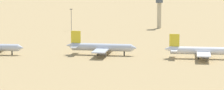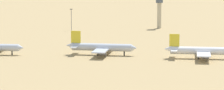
{
  "view_description": "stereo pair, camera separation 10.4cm",
  "coord_description": "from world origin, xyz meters",
  "px_view_note": "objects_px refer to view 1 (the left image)",
  "views": [
    {
      "loc": [
        27.15,
        -345.12,
        55.08
      ],
      "look_at": [
        7.1,
        -4.51,
        6.0
      ],
      "focal_mm": 100.69,
      "sensor_mm": 36.0,
      "label": 1
    },
    {
      "loc": [
        27.25,
        -345.12,
        55.08
      ],
      "look_at": [
        7.1,
        -4.51,
        6.0
      ],
      "focal_mm": 100.69,
      "sensor_mm": 36.0,
      "label": 2
    }
  ],
  "objects_px": {
    "parked_jet_yellow_4": "(201,51)",
    "light_pole_mid": "(71,18)",
    "parked_jet_yellow_3": "(101,47)",
    "control_tower": "(159,8)"
  },
  "relations": [
    {
      "from": "parked_jet_yellow_3",
      "to": "control_tower",
      "type": "height_order",
      "value": "control_tower"
    },
    {
      "from": "parked_jet_yellow_4",
      "to": "light_pole_mid",
      "type": "bearing_deg",
      "value": 128.5
    },
    {
      "from": "control_tower",
      "to": "light_pole_mid",
      "type": "distance_m",
      "value": 67.27
    },
    {
      "from": "parked_jet_yellow_4",
      "to": "light_pole_mid",
      "type": "height_order",
      "value": "light_pole_mid"
    },
    {
      "from": "parked_jet_yellow_3",
      "to": "parked_jet_yellow_4",
      "type": "bearing_deg",
      "value": -3.59
    },
    {
      "from": "parked_jet_yellow_3",
      "to": "parked_jet_yellow_4",
      "type": "xyz_separation_m",
      "value": [
        54.26,
        -9.3,
        -0.03
      ]
    },
    {
      "from": "parked_jet_yellow_4",
      "to": "parked_jet_yellow_3",
      "type": "bearing_deg",
      "value": 174.09
    },
    {
      "from": "parked_jet_yellow_3",
      "to": "light_pole_mid",
      "type": "relative_size",
      "value": 2.52
    },
    {
      "from": "control_tower",
      "to": "parked_jet_yellow_3",
      "type": "bearing_deg",
      "value": -104.67
    },
    {
      "from": "control_tower",
      "to": "light_pole_mid",
      "type": "xyz_separation_m",
      "value": [
        -64.71,
        -17.43,
        -5.87
      ]
    }
  ]
}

